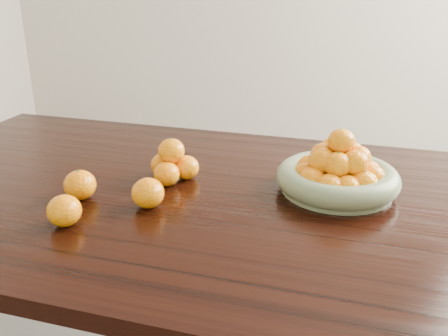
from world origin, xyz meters
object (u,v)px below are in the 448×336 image
(fruit_bowl, at_px, (338,174))
(loose_orange_0, at_px, (80,185))
(dining_table, at_px, (236,229))
(orange_pyramid, at_px, (172,164))

(fruit_bowl, bearing_deg, loose_orange_0, -159.28)
(dining_table, distance_m, orange_pyramid, 0.24)
(dining_table, distance_m, loose_orange_0, 0.40)
(loose_orange_0, bearing_deg, fruit_bowl, 20.72)
(orange_pyramid, distance_m, loose_orange_0, 0.24)
(dining_table, bearing_deg, orange_pyramid, 164.04)
(fruit_bowl, relative_size, loose_orange_0, 3.92)
(dining_table, distance_m, fruit_bowl, 0.29)
(fruit_bowl, relative_size, orange_pyramid, 2.28)
(orange_pyramid, bearing_deg, loose_orange_0, -134.03)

